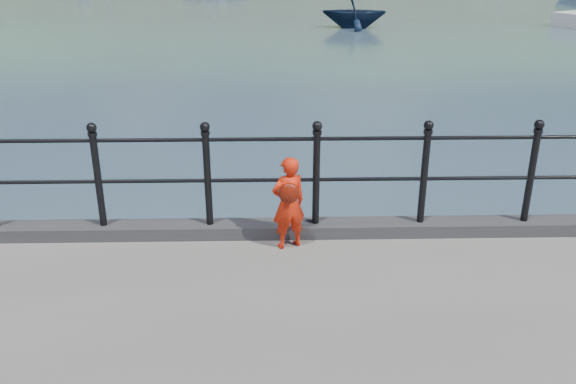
{
  "coord_description": "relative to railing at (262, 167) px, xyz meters",
  "views": [
    {
      "loc": [
        0.13,
        -6.42,
        4.14
      ],
      "look_at": [
        0.29,
        -0.2,
        1.55
      ],
      "focal_mm": 38.0,
      "sensor_mm": 36.0,
      "label": 1
    }
  ],
  "objects": [
    {
      "name": "ground",
      "position": [
        -0.0,
        0.15,
        -1.82
      ],
      "size": [
        600.0,
        600.0,
        0.0
      ],
      "primitive_type": "plane",
      "color": "#2D4251",
      "rests_on": "ground"
    },
    {
      "name": "launch_navy",
      "position": [
        4.21,
        25.04,
        -1.0
      ],
      "size": [
        3.37,
        2.99,
        1.65
      ],
      "primitive_type": "imported",
      "rotation": [
        0.0,
        0.0,
        1.47
      ],
      "color": "#0D1A31",
      "rests_on": "ground"
    },
    {
      "name": "kerb",
      "position": [
        -0.0,
        -0.0,
        -0.75
      ],
      "size": [
        60.0,
        0.3,
        0.15
      ],
      "primitive_type": "cube",
      "color": "#28282B",
      "rests_on": "quay"
    },
    {
      "name": "child",
      "position": [
        0.29,
        -0.29,
        -0.29
      ],
      "size": [
        0.45,
        0.38,
        1.04
      ],
      "rotation": [
        0.0,
        0.0,
        3.54
      ],
      "color": "red",
      "rests_on": "quay"
    },
    {
      "name": "railing",
      "position": [
        0.0,
        0.0,
        0.0
      ],
      "size": [
        18.11,
        0.11,
        1.2
      ],
      "color": "black",
      "rests_on": "kerb"
    },
    {
      "name": "far_shore",
      "position": [
        38.34,
        239.56,
        -24.39
      ],
      "size": [
        830.0,
        200.0,
        156.0
      ],
      "color": "#333A21",
      "rests_on": "ground"
    }
  ]
}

